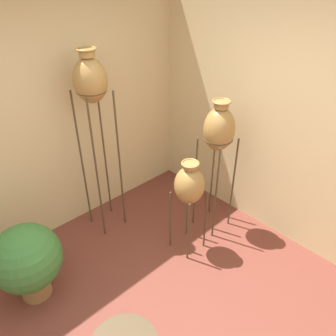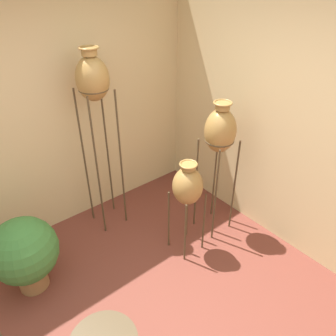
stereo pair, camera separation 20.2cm
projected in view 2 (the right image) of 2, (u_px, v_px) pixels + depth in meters
The scene contains 6 objects.
wall_back at pixel (25, 121), 3.23m from camera, with size 7.88×0.06×2.70m.
wall_right at pixel (317, 134), 2.99m from camera, with size 0.06×7.88×2.70m.
vase_stand_tall at pixel (93, 83), 3.11m from camera, with size 0.32×0.32×2.04m.
vase_stand_medium at pixel (220, 132), 3.27m from camera, with size 0.32×0.32×1.56m.
vase_stand_short at pixel (188, 187), 3.21m from camera, with size 0.30×0.30×1.08m.
potted_plant at pixel (25, 252), 2.97m from camera, with size 0.62×0.62×0.79m.
Camera 2 is at (-0.79, -1.22, 2.69)m, focal length 35.00 mm.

